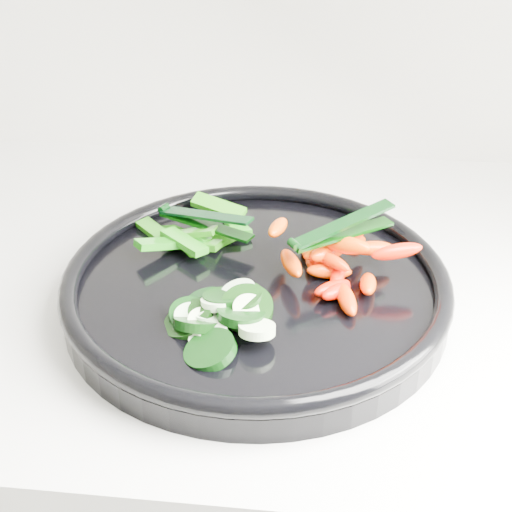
# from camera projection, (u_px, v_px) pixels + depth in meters

# --- Properties ---
(veggie_tray) EXTENTS (0.46, 0.46, 0.04)m
(veggie_tray) POSITION_uv_depth(u_px,v_px,m) (256.00, 286.00, 0.69)
(veggie_tray) COLOR black
(veggie_tray) RESTS_ON counter
(cucumber_pile) EXTENTS (0.11, 0.13, 0.04)m
(cucumber_pile) POSITION_uv_depth(u_px,v_px,m) (216.00, 317.00, 0.63)
(cucumber_pile) COLOR black
(cucumber_pile) RESTS_ON veggie_tray
(carrot_pile) EXTENTS (0.15, 0.17, 0.06)m
(carrot_pile) POSITION_uv_depth(u_px,v_px,m) (334.00, 258.00, 0.69)
(carrot_pile) COLOR red
(carrot_pile) RESTS_ON veggie_tray
(pepper_pile) EXTENTS (0.13, 0.13, 0.03)m
(pepper_pile) POSITION_uv_depth(u_px,v_px,m) (196.00, 234.00, 0.75)
(pepper_pile) COLOR #136F0A
(pepper_pile) RESTS_ON veggie_tray
(tong_carrot) EXTENTS (0.10, 0.08, 0.02)m
(tong_carrot) POSITION_uv_depth(u_px,v_px,m) (340.00, 230.00, 0.68)
(tong_carrot) COLOR black
(tong_carrot) RESTS_ON carrot_pile
(tong_pepper) EXTENTS (0.11, 0.06, 0.02)m
(tong_pepper) POSITION_uv_depth(u_px,v_px,m) (203.00, 219.00, 0.74)
(tong_pepper) COLOR black
(tong_pepper) RESTS_ON pepper_pile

